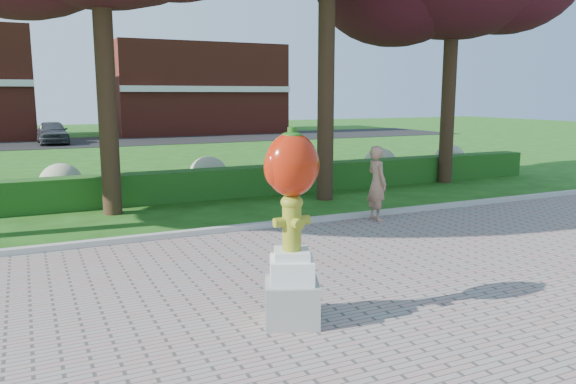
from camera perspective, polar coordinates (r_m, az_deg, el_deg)
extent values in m
plane|color=#1F4A12|center=(9.00, 1.14, -8.32)|extent=(100.00, 100.00, 0.00)
cube|color=#ADADA5|center=(11.64, -5.44, -3.76)|extent=(40.00, 0.18, 0.15)
cube|color=#164614|center=(15.33, -10.54, 0.65)|extent=(24.00, 0.70, 0.80)
ellipsoid|color=#9EA880|center=(15.84, -22.05, 0.94)|extent=(1.10, 1.10, 0.99)
ellipsoid|color=#9EA880|center=(16.53, -8.10, 1.91)|extent=(1.10, 1.10, 0.99)
ellipsoid|color=#9EA880|center=(17.64, 1.26, 2.50)|extent=(1.10, 1.10, 0.99)
ellipsoid|color=#9EA880|center=(19.16, 9.33, 2.95)|extent=(1.10, 1.10, 0.99)
ellipsoid|color=#9EA880|center=(21.00, 16.10, 3.29)|extent=(1.10, 1.10, 0.99)
cube|color=black|center=(35.97, -19.15, 4.85)|extent=(50.00, 8.00, 0.02)
cube|color=maroon|center=(43.30, -9.56, 10.23)|extent=(12.00, 8.00, 6.40)
cylinder|color=black|center=(13.78, -18.01, 10.52)|extent=(0.44, 0.44, 6.16)
cylinder|color=black|center=(15.07, 3.90, 13.00)|extent=(0.44, 0.44, 7.28)
cylinder|color=black|center=(18.76, 16.01, 9.88)|extent=(0.44, 0.44, 5.88)
cube|color=gray|center=(7.01, 0.38, -11.09)|extent=(0.85, 0.85, 0.52)
cube|color=silver|center=(6.87, 0.38, -7.91)|extent=(0.68, 0.68, 0.29)
cube|color=silver|center=(6.81, 0.39, -6.32)|extent=(0.55, 0.55, 0.10)
cylinder|color=olive|center=(6.72, 0.39, -3.50)|extent=(0.23, 0.23, 0.59)
ellipsoid|color=olive|center=(6.66, 0.39, -1.05)|extent=(0.27, 0.27, 0.19)
cylinder|color=olive|center=(6.64, -0.91, -3.11)|extent=(0.13, 0.12, 0.12)
cylinder|color=olive|center=(6.78, 1.67, -2.84)|extent=(0.13, 0.12, 0.12)
cylinder|color=olive|center=(6.57, 0.98, -3.25)|extent=(0.13, 0.13, 0.13)
cylinder|color=olive|center=(6.65, 0.39, -0.34)|extent=(0.08, 0.08, 0.05)
ellipsoid|color=#AA1F09|center=(6.59, 0.40, 2.79)|extent=(0.66, 0.59, 0.76)
ellipsoid|color=#AA1F09|center=(6.52, -1.10, 2.53)|extent=(0.32, 0.32, 0.48)
ellipsoid|color=#AA1F09|center=(6.68, 1.85, 2.70)|extent=(0.32, 0.32, 0.48)
cylinder|color=#215313|center=(6.56, 0.40, 6.06)|extent=(0.10, 0.10, 0.13)
ellipsoid|color=#215313|center=(6.56, 0.40, 5.79)|extent=(0.25, 0.25, 0.08)
imported|color=#A2755D|center=(12.58, 9.02, 0.89)|extent=(0.43, 0.63, 1.67)
imported|color=#3B3D42|center=(35.22, -22.82, 5.63)|extent=(1.69, 3.96, 1.33)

